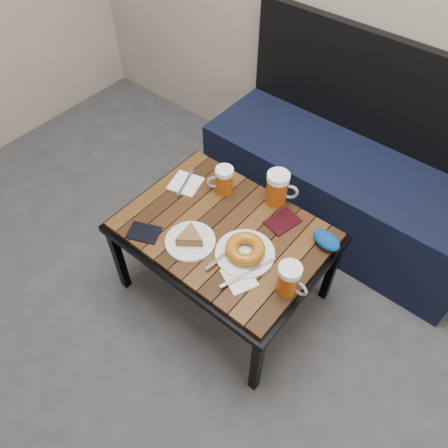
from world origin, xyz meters
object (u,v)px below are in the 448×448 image
Objects in this scene: beer_mug_left at (224,180)px; plate_pie at (190,239)px; bench at (343,184)px; cafe_table at (224,235)px; plate_bagel at (245,251)px; beer_mug_right at (289,279)px; passport_navy at (144,233)px; knit_pouch at (327,240)px; beer_mug_centre at (278,188)px; passport_burgundy at (283,222)px.

beer_mug_left is 0.32m from plate_pie.
cafe_table is (-0.18, -0.73, 0.16)m from bench.
plate_pie is 0.22m from plate_bagel.
plate_pie is at bearing 65.38° from beer_mug_left.
passport_navy is (-0.59, -0.15, -0.07)m from beer_mug_right.
knit_pouch is at bearing 27.93° from cafe_table.
plate_pie reaches higher than knit_pouch.
plate_pie is 0.67× the size of plate_bagel.
plate_bagel is (-0.03, -0.79, 0.23)m from bench.
plate_pie is at bearing -136.67° from beer_mug_centre.
plate_bagel reaches higher than passport_burgundy.
beer_mug_centre is at bearing 124.04° from passport_navy.
plate_pie is 0.39m from passport_burgundy.
cafe_table is at bearing 160.54° from plate_bagel.
passport_burgundy is at bearing 85.34° from plate_bagel.
cafe_table is at bearing 90.38° from beer_mug_left.
cafe_table is 0.33m from passport_navy.
bench reaches higher than plate_bagel.
beer_mug_centre is 0.76× the size of plate_pie.
beer_mug_centre reaches higher than passport_burgundy.
bench reaches higher than cafe_table.
knit_pouch is at bearing 38.34° from plate_pie.
beer_mug_centre is 0.43m from plate_pie.
beer_mug_right is at bearing -6.64° from plate_bagel.
knit_pouch is (0.36, 0.19, 0.07)m from cafe_table.
bench is 0.70m from beer_mug_left.
beer_mug_right reaches higher than cafe_table.
beer_mug_left is 0.40m from passport_navy.
plate_bagel is at bearing -19.46° from cafe_table.
plate_bagel reaches higher than plate_pie.
beer_mug_left reaches higher than knit_pouch.
plate_pie reaches higher than cafe_table.
knit_pouch is at bearing 101.37° from passport_navy.
beer_mug_right is at bearing -12.00° from cafe_table.
beer_mug_right is 0.33m from passport_burgundy.
plate_pie is (-0.42, -0.06, -0.05)m from beer_mug_right.
plate_bagel is (0.07, -0.31, -0.05)m from beer_mug_centre.
cafe_table is 0.41m from knit_pouch.
bench reaches higher than beer_mug_left.
bench is 0.56m from beer_mug_centre.
beer_mug_right is at bearing 114.77° from beer_mug_left.
beer_mug_centre is at bearing 165.29° from beer_mug_left.
beer_mug_left is 0.63× the size of plate_pie.
beer_mug_centre reaches higher than beer_mug_left.
cafe_table is 0.30m from beer_mug_centre.
bench is 1.67× the size of cafe_table.
beer_mug_left is 0.36m from plate_bagel.
cafe_table is 0.17m from plate_bagel.
passport_burgundy is at bearing 55.09° from plate_pie.
beer_mug_right is at bearing -90.32° from knit_pouch.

